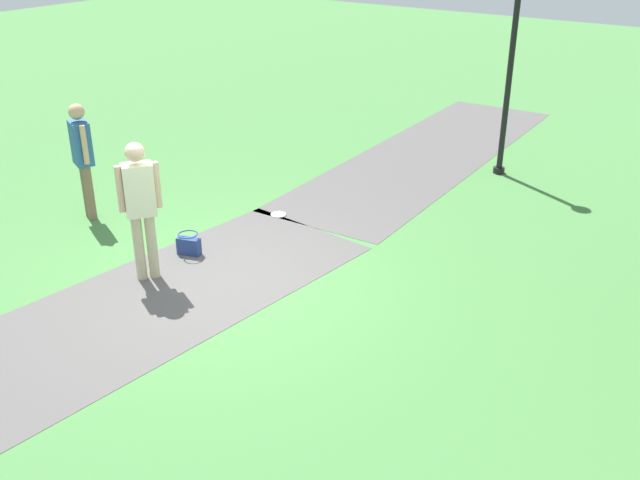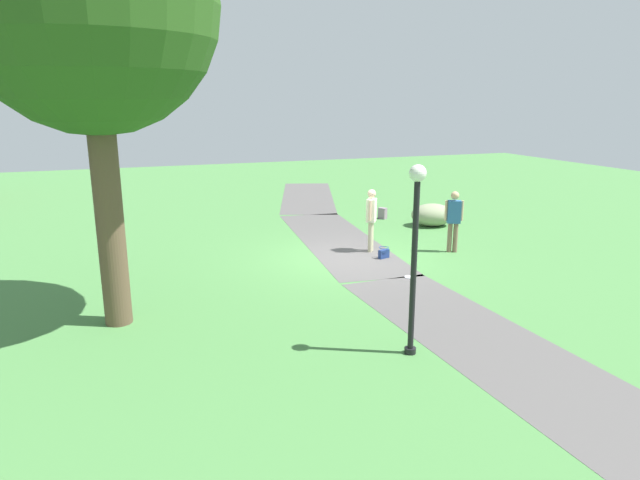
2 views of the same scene
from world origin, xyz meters
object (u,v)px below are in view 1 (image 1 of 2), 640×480
man_near_boulder (82,153)px  frisbee_on_grass (278,215)px  handbag_on_grass (189,245)px  lamp_post (512,57)px  woman_with_handbag (140,201)px

man_near_boulder → frisbee_on_grass: size_ratio=7.45×
handbag_on_grass → frisbee_on_grass: bearing=174.3°
lamp_post → handbag_on_grass: (5.45, -2.22, -1.88)m
frisbee_on_grass → man_near_boulder: bearing=-54.1°
lamp_post → handbag_on_grass: 6.18m
woman_with_handbag → handbag_on_grass: 1.19m
lamp_post → frisbee_on_grass: size_ratio=13.83×
handbag_on_grass → lamp_post: bearing=157.8°
lamp_post → man_near_boulder: 6.97m
man_near_boulder → handbag_on_grass: bearing=87.6°
man_near_boulder → frisbee_on_grass: man_near_boulder is taller
lamp_post → frisbee_on_grass: 4.69m
handbag_on_grass → frisbee_on_grass: handbag_on_grass is taller
lamp_post → woman_with_handbag: (6.23, -2.19, -0.97)m
woman_with_handbag → frisbee_on_grass: size_ratio=7.63×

